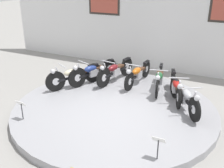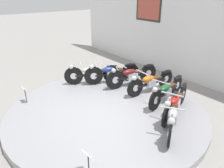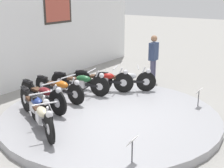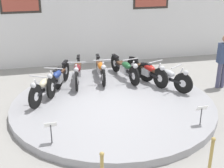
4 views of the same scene
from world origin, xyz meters
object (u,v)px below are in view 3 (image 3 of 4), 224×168
visitor_standing (153,56)px  motorcycle_silver (126,79)px  motorcycle_blue (36,105)px  motorcycle_orange (60,88)px  info_placard_front_left (132,144)px  motorcycle_green (81,82)px  motorcycle_maroon (43,95)px  info_placard_front_centre (199,93)px  motorcycle_red (104,79)px  motorcycle_cream (41,115)px

visitor_standing → motorcycle_silver: bearing=-178.6°
motorcycle_blue → motorcycle_orange: (1.38, 0.54, -0.02)m
info_placard_front_left → motorcycle_silver: bearing=33.7°
motorcycle_green → motorcycle_orange: bearing=169.6°
motorcycle_maroon → info_placard_front_left: motorcycle_maroon is taller
motorcycle_blue → motorcycle_maroon: motorcycle_maroon is taller
motorcycle_maroon → info_placard_front_centre: 4.14m
visitor_standing → motorcycle_red: bearing=166.9°
motorcycle_silver → motorcycle_green: bearing=135.3°
info_placard_front_left → info_placard_front_centre: size_ratio=1.00×
motorcycle_blue → motorcycle_green: 2.18m
motorcycle_orange → info_placard_front_left: size_ratio=3.81×
motorcycle_orange → motorcycle_green: 0.78m
motorcycle_silver → info_placard_front_centre: motorcycle_silver is taller
motorcycle_orange → visitor_standing: bearing=-16.3°
motorcycle_silver → motorcycle_blue: bearing=169.5°
info_placard_front_centre → motorcycle_cream: bearing=146.3°
motorcycle_green → motorcycle_silver: same height
info_placard_front_left → info_placard_front_centre: 3.47m
info_placard_front_centre → motorcycle_maroon: bearing=127.1°
motorcycle_blue → info_placard_front_left: (-0.35, -2.91, -0.03)m
info_placard_front_left → motorcycle_blue: bearing=83.1°
motorcycle_green → motorcycle_blue: bearing=-169.6°
motorcycle_cream → motorcycle_blue: (0.36, 0.58, 0.01)m
motorcycle_blue → motorcycle_green: (2.15, 0.40, -0.02)m
motorcycle_cream → info_placard_front_centre: size_ratio=3.47×
motorcycle_cream → info_placard_front_centre: (3.48, -2.32, -0.02)m
motorcycle_blue → visitor_standing: (5.05, -0.53, 0.38)m
motorcycle_green → motorcycle_red: bearing=-32.7°
motorcycle_orange → info_placard_front_centre: 3.86m
motorcycle_cream → motorcycle_maroon: (0.98, 0.98, 0.01)m
motorcycle_cream → visitor_standing: 5.43m
motorcycle_cream → info_placard_front_centre: 4.19m
info_placard_front_centre → visitor_standing: visitor_standing is taller
motorcycle_blue → motorcycle_red: motorcycle_blue is taller
info_placard_front_left → visitor_standing: visitor_standing is taller
motorcycle_cream → motorcycle_orange: 2.07m
motorcycle_silver → visitor_standing: 1.96m
motorcycle_cream → motorcycle_silver: (3.50, 0.00, -0.01)m
motorcycle_red → motorcycle_orange: bearing=158.8°
motorcycle_orange → visitor_standing: (3.67, -1.07, 0.40)m
info_placard_front_left → visitor_standing: 5.92m
motorcycle_cream → motorcycle_silver: motorcycle_cream is taller
motorcycle_maroon → info_placard_front_left: (-0.97, -3.30, -0.03)m
motorcycle_orange → motorcycle_red: motorcycle_red is taller
motorcycle_blue → info_placard_front_centre: (3.12, -2.91, -0.03)m
info_placard_front_centre → visitor_standing: size_ratio=0.30×
motorcycle_orange → motorcycle_red: size_ratio=1.04×
motorcycle_orange → motorcycle_silver: bearing=-32.5°
info_placard_front_centre → motorcycle_silver: bearing=89.6°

